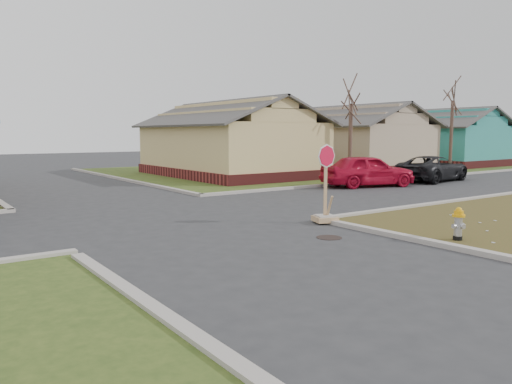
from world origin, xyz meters
TOP-DOWN VIEW (x-y plane):
  - ground at (0.00, 0.00)m, footprint 120.00×120.00m
  - verge_far_right at (22.00, 18.00)m, footprint 37.00×19.00m
  - curbs at (0.00, 5.00)m, footprint 80.00×40.00m
  - manhole at (2.20, -0.50)m, footprint 0.64×0.64m
  - side_house_yellow at (10.00, 16.50)m, footprint 7.60×11.60m
  - side_house_tan at (20.00, 16.50)m, footprint 7.60×11.60m
  - side_house_teal at (30.00, 16.50)m, footprint 7.60×11.60m
  - tree_mid_right at (14.00, 10.20)m, footprint 0.22×0.22m
  - tree_far_right at (24.00, 10.50)m, footprint 0.22×0.22m
  - fire_hydrant at (4.39, -2.66)m, footprint 0.30×0.30m
  - stop_sign at (3.52, 1.06)m, footprint 0.64×0.63m
  - red_sedan at (12.25, 7.30)m, footprint 5.00×3.14m
  - dark_pickup at (17.37, 7.21)m, footprint 5.27×3.01m

SIDE VIEW (x-z plane):
  - ground at x=0.00m, z-range 0.00..0.00m
  - curbs at x=0.00m, z-range -0.06..0.06m
  - manhole at x=2.20m, z-range 0.00..0.01m
  - verge_far_right at x=22.00m, z-range 0.00..0.05m
  - fire_hydrant at x=4.39m, z-range 0.09..0.89m
  - stop_sign at x=3.52m, z-range -0.59..1.67m
  - dark_pickup at x=17.37m, z-range 0.00..1.39m
  - red_sedan at x=12.25m, z-range 0.00..1.59m
  - tree_mid_right at x=14.00m, z-range 0.05..4.25m
  - side_house_yellow at x=10.00m, z-range -0.16..4.54m
  - side_house_tan at x=20.00m, z-range -0.16..4.54m
  - side_house_teal at x=30.00m, z-range -0.16..4.54m
  - tree_far_right at x=24.00m, z-range 0.05..4.81m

